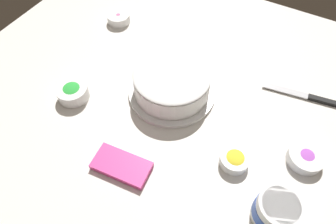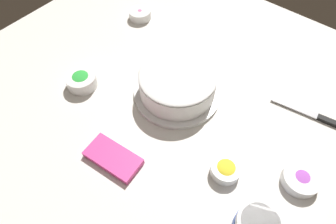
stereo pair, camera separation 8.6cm
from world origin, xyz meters
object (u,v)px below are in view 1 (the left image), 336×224
Objects in this scene: sprinkle_bowl_green at (73,92)px; sprinkle_bowl_yellow at (235,159)px; sprinkle_bowl_pink at (119,18)px; spreading_knife at (308,97)px; candy_box_upper at (122,166)px; sprinkle_bowl_rainbow at (306,157)px; frosting_tub at (276,210)px; frosted_cake at (172,83)px.

sprinkle_bowl_yellow is (-0.52, -0.03, -0.01)m from sprinkle_bowl_green.
sprinkle_bowl_green reaches higher than sprinkle_bowl_pink.
candy_box_upper is at bearing 52.20° from spreading_knife.
sprinkle_bowl_green reaches higher than sprinkle_bowl_rainbow.
sprinkle_bowl_green is at bearing -5.00° from frosting_tub.
sprinkle_bowl_yellow reaches higher than spreading_knife.
candy_box_upper is at bearing 125.42° from sprinkle_bowl_pink.
sprinkle_bowl_yellow is at bearing -33.71° from frosting_tub.
sprinkle_bowl_green is (0.64, 0.35, 0.02)m from spreading_knife.
candy_box_upper is at bearing 31.71° from sprinkle_bowl_rainbow.
sprinkle_bowl_pink is 0.82m from sprinkle_bowl_rainbow.
spreading_knife is 2.46× the size of sprinkle_bowl_rainbow.
sprinkle_bowl_pink is (0.35, -0.21, -0.03)m from frosted_cake.
sprinkle_bowl_green is (0.26, 0.16, -0.02)m from frosted_cake.
candy_box_upper is at bearing 31.87° from sprinkle_bowl_yellow.
frosted_cake is 0.31m from sprinkle_bowl_green.
sprinkle_bowl_pink reaches higher than spreading_knife.
spreading_knife is 0.73m from sprinkle_bowl_green.
spreading_knife is (0.01, -0.41, -0.04)m from frosting_tub.
frosting_tub is 0.41m from spreading_knife.
frosting_tub is at bearing 150.85° from frosted_cake.
spreading_knife is 0.34m from sprinkle_bowl_yellow.
frosted_cake is 2.82× the size of sprinkle_bowl_green.
frosting_tub is at bearing 92.03° from spreading_knife.
sprinkle_bowl_pink is at bearing -29.37° from sprinkle_bowl_yellow.
sprinkle_bowl_yellow is 0.51× the size of candy_box_upper.
frosted_cake reaches higher than spreading_knife.
sprinkle_bowl_yellow is at bearing -176.58° from sprinkle_bowl_green.
frosted_cake is 1.79× the size of candy_box_upper.
sprinkle_bowl_green reaches higher than sprinkle_bowl_yellow.
sprinkle_bowl_rainbow is at bearing -169.17° from sprinkle_bowl_green.
sprinkle_bowl_yellow is at bearing -153.88° from candy_box_upper.
sprinkle_bowl_green is at bearing 10.83° from sprinkle_bowl_rainbow.
sprinkle_bowl_rainbow is 0.63× the size of candy_box_upper.
sprinkle_bowl_pink is at bearing -76.54° from sprinkle_bowl_green.
candy_box_upper is at bearing 154.61° from sprinkle_bowl_green.
sprinkle_bowl_pink is (0.75, -0.43, -0.03)m from frosting_tub.
frosted_cake is at bearing -29.15° from frosting_tub.
sprinkle_bowl_yellow is (0.12, 0.32, 0.01)m from spreading_knife.
frosting_tub is 0.67× the size of candy_box_upper.
sprinkle_bowl_rainbow is at bearing -154.04° from candy_box_upper.
frosting_tub reaches higher than candy_box_upper.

